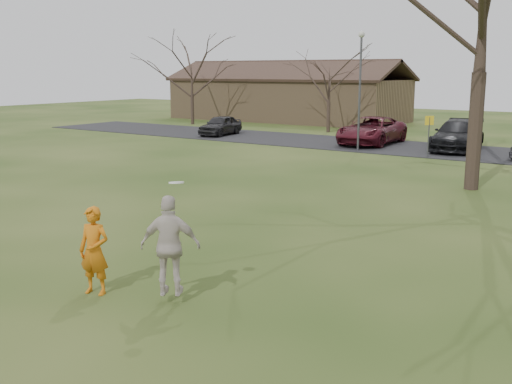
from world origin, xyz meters
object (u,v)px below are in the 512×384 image
(catching_play, at_px, (170,246))
(building, at_px, (287,98))
(car_0, at_px, (220,125))
(lamp_post, at_px, (360,76))
(car_2, at_px, (372,130))
(car_3, at_px, (458,135))
(player_defender, at_px, (94,251))

(catching_play, relative_size, building, 0.11)
(car_0, distance_m, lamp_post, 11.52)
(building, bearing_deg, car_0, -77.00)
(car_2, bearing_deg, car_3, -0.68)
(car_0, bearing_deg, catching_play, -61.86)
(car_3, height_order, catching_play, catching_play)
(car_3, height_order, lamp_post, lamp_post)
(player_defender, height_order, car_2, player_defender)
(player_defender, relative_size, catching_play, 0.79)
(catching_play, bearing_deg, building, 118.65)
(car_2, relative_size, car_3, 1.04)
(car_0, height_order, car_2, car_2)
(player_defender, bearing_deg, building, 100.96)
(player_defender, xyz_separation_m, car_2, (-5.41, 25.35, -0.03))
(car_0, relative_size, car_3, 0.70)
(lamp_post, bearing_deg, car_0, 169.80)
(player_defender, xyz_separation_m, car_3, (-0.48, 25.45, -0.03))
(car_3, xyz_separation_m, catching_play, (2.04, -25.00, 0.28))
(building, distance_m, lamp_post, 20.99)
(car_0, height_order, building, building)
(car_0, height_order, catching_play, catching_play)
(player_defender, xyz_separation_m, catching_play, (1.56, 0.45, 0.26))
(car_2, bearing_deg, car_0, -176.00)
(car_2, distance_m, catching_play, 25.87)
(car_2, bearing_deg, lamp_post, -81.52)
(building, xyz_separation_m, lamp_post, (14.00, -15.50, 2.04))
(player_defender, distance_m, building, 42.30)
(player_defender, xyz_separation_m, lamp_post, (-4.87, 22.35, 3.11))
(lamp_post, bearing_deg, catching_play, -73.63)
(car_0, height_order, lamp_post, lamp_post)
(player_defender, height_order, car_3, player_defender)
(lamp_post, bearing_deg, building, 132.09)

